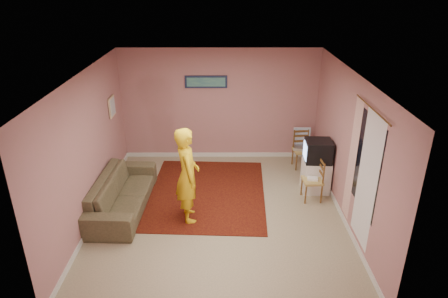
{
  "coord_description": "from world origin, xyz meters",
  "views": [
    {
      "loc": [
        0.09,
        -6.29,
        4.08
      ],
      "look_at": [
        0.1,
        0.6,
        1.03
      ],
      "focal_mm": 32.0,
      "sensor_mm": 36.0,
      "label": 1
    }
  ],
  "objects_px": {
    "crt_tv": "(318,151)",
    "chair_a": "(303,146)",
    "sofa": "(122,193)",
    "person": "(187,175)",
    "tv_cabinet": "(316,176)",
    "chair_b": "(313,176)"
  },
  "relations": [
    {
      "from": "chair_a",
      "to": "sofa",
      "type": "bearing_deg",
      "value": -161.79
    },
    {
      "from": "crt_tv",
      "to": "sofa",
      "type": "bearing_deg",
      "value": -167.3
    },
    {
      "from": "tv_cabinet",
      "to": "person",
      "type": "relative_size",
      "value": 0.38
    },
    {
      "from": "crt_tv",
      "to": "tv_cabinet",
      "type": "bearing_deg",
      "value": -0.0
    },
    {
      "from": "tv_cabinet",
      "to": "person",
      "type": "xyz_separation_m",
      "value": [
        -2.49,
        -1.0,
        0.54
      ]
    },
    {
      "from": "tv_cabinet",
      "to": "chair_a",
      "type": "xyz_separation_m",
      "value": [
        -0.08,
        1.08,
        0.19
      ]
    },
    {
      "from": "tv_cabinet",
      "to": "chair_a",
      "type": "bearing_deg",
      "value": 94.35
    },
    {
      "from": "sofa",
      "to": "person",
      "type": "relative_size",
      "value": 1.27
    },
    {
      "from": "chair_a",
      "to": "sofa",
      "type": "xyz_separation_m",
      "value": [
        -3.67,
        -1.74,
        -0.2
      ]
    },
    {
      "from": "tv_cabinet",
      "to": "chair_a",
      "type": "height_order",
      "value": "chair_a"
    },
    {
      "from": "person",
      "to": "sofa",
      "type": "bearing_deg",
      "value": 61.64
    },
    {
      "from": "crt_tv",
      "to": "chair_a",
      "type": "relative_size",
      "value": 1.16
    },
    {
      "from": "tv_cabinet",
      "to": "chair_b",
      "type": "distance_m",
      "value": 0.41
    },
    {
      "from": "tv_cabinet",
      "to": "person",
      "type": "bearing_deg",
      "value": -158.07
    },
    {
      "from": "chair_b",
      "to": "chair_a",
      "type": "bearing_deg",
      "value": 174.13
    },
    {
      "from": "chair_b",
      "to": "person",
      "type": "relative_size",
      "value": 0.26
    },
    {
      "from": "crt_tv",
      "to": "person",
      "type": "relative_size",
      "value": 0.31
    },
    {
      "from": "chair_a",
      "to": "person",
      "type": "distance_m",
      "value": 3.2
    },
    {
      "from": "chair_a",
      "to": "person",
      "type": "relative_size",
      "value": 0.26
    },
    {
      "from": "chair_b",
      "to": "person",
      "type": "distance_m",
      "value": 2.46
    },
    {
      "from": "tv_cabinet",
      "to": "crt_tv",
      "type": "bearing_deg",
      "value": 177.35
    },
    {
      "from": "chair_b",
      "to": "person",
      "type": "height_order",
      "value": "person"
    }
  ]
}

